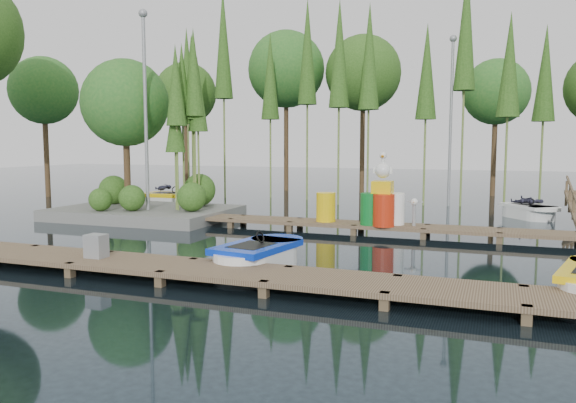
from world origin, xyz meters
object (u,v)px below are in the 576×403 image
(utility_cabinet, at_px, (96,246))
(yellow_barrel, at_px, (326,207))
(boat_yellow_far, at_px, (173,200))
(boat_blue, at_px, (258,257))
(drum_cluster, at_px, (383,204))
(island, at_px, (140,130))

(utility_cabinet, bearing_deg, yellow_barrel, 66.83)
(boat_yellow_far, relative_size, utility_cabinet, 6.16)
(boat_blue, relative_size, utility_cabinet, 5.61)
(boat_yellow_far, bearing_deg, boat_blue, -34.38)
(boat_blue, relative_size, yellow_barrel, 3.11)
(drum_cluster, bearing_deg, utility_cabinet, -125.04)
(yellow_barrel, height_order, drum_cluster, drum_cluster)
(boat_yellow_far, xyz_separation_m, utility_cabinet, (4.89, -10.80, 0.24))
(boat_blue, height_order, yellow_barrel, yellow_barrel)
(boat_yellow_far, bearing_deg, yellow_barrel, -10.72)
(yellow_barrel, bearing_deg, island, 173.82)
(yellow_barrel, bearing_deg, boat_blue, -88.68)
(utility_cabinet, bearing_deg, island, 118.95)
(island, relative_size, boat_yellow_far, 2.20)
(boat_blue, distance_m, yellow_barrel, 5.58)
(island, distance_m, boat_blue, 10.20)
(boat_blue, bearing_deg, utility_cabinet, -145.72)
(boat_yellow_far, relative_size, drum_cluster, 1.42)
(utility_cabinet, bearing_deg, boat_blue, 24.88)
(boat_blue, bearing_deg, yellow_barrel, 100.73)
(island, relative_size, yellow_barrel, 7.50)
(boat_blue, relative_size, drum_cluster, 1.29)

